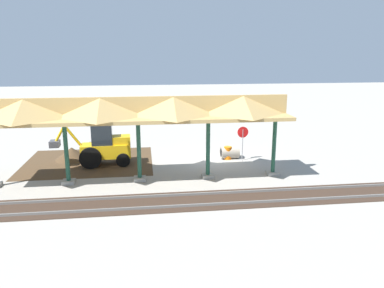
{
  "coord_description": "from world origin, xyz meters",
  "views": [
    {
      "loc": [
        4.88,
        24.55,
        7.34
      ],
      "look_at": [
        1.88,
        1.66,
        1.6
      ],
      "focal_mm": 35.0,
      "sensor_mm": 36.0,
      "label": 1
    }
  ],
  "objects_px": {
    "backhoe": "(104,146)",
    "traffic_barrel": "(228,153)",
    "concrete_pipe": "(230,152)",
    "stop_sign": "(243,136)"
  },
  "relations": [
    {
      "from": "traffic_barrel",
      "to": "stop_sign",
      "type": "bearing_deg",
      "value": 153.09
    },
    {
      "from": "backhoe",
      "to": "traffic_barrel",
      "type": "bearing_deg",
      "value": -178.23
    },
    {
      "from": "backhoe",
      "to": "concrete_pipe",
      "type": "relative_size",
      "value": 4.04
    },
    {
      "from": "backhoe",
      "to": "traffic_barrel",
      "type": "distance_m",
      "value": 8.45
    },
    {
      "from": "traffic_barrel",
      "to": "backhoe",
      "type": "bearing_deg",
      "value": 1.77
    },
    {
      "from": "concrete_pipe",
      "to": "stop_sign",
      "type": "bearing_deg",
      "value": 140.56
    },
    {
      "from": "concrete_pipe",
      "to": "traffic_barrel",
      "type": "height_order",
      "value": "concrete_pipe"
    },
    {
      "from": "backhoe",
      "to": "concrete_pipe",
      "type": "xyz_separation_m",
      "value": [
        -8.58,
        -0.4,
        -0.82
      ]
    },
    {
      "from": "stop_sign",
      "to": "backhoe",
      "type": "height_order",
      "value": "backhoe"
    },
    {
      "from": "backhoe",
      "to": "traffic_barrel",
      "type": "height_order",
      "value": "backhoe"
    }
  ]
}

